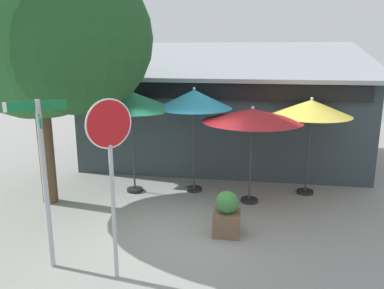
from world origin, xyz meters
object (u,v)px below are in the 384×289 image
object	(u,v)px
stop_sign	(111,156)
patio_umbrella_crimson_right	(252,116)
street_sign_post	(43,168)
patio_umbrella_forest_green_left	(132,101)
shade_tree	(44,24)
patio_umbrella_mustard_far_right	(311,109)
sidewalk_planter	(227,215)
patio_umbrella_teal_center	(194,100)

from	to	relation	value
stop_sign	patio_umbrella_crimson_right	bearing A→B (deg)	60.08
street_sign_post	patio_umbrella_forest_green_left	world-z (taller)	street_sign_post
shade_tree	patio_umbrella_crimson_right	bearing A→B (deg)	11.45
patio_umbrella_mustard_far_right	shade_tree	distance (m)	6.78
street_sign_post	patio_umbrella_mustard_far_right	world-z (taller)	street_sign_post
street_sign_post	patio_umbrella_forest_green_left	size ratio (longest dim) A/B	1.07
shade_tree	street_sign_post	bearing A→B (deg)	-64.91
stop_sign	patio_umbrella_mustard_far_right	world-z (taller)	stop_sign
patio_umbrella_forest_green_left	street_sign_post	bearing A→B (deg)	-94.72
patio_umbrella_forest_green_left	sidewalk_planter	world-z (taller)	patio_umbrella_forest_green_left
street_sign_post	patio_umbrella_mustard_far_right	size ratio (longest dim) A/B	1.15
street_sign_post	stop_sign	size ratio (longest dim) A/B	0.98
patio_umbrella_forest_green_left	sidewalk_planter	xyz separation A→B (m)	(2.69, -2.15, -2.05)
patio_umbrella_crimson_right	patio_umbrella_mustard_far_right	distance (m)	1.72
shade_tree	sidewalk_planter	bearing A→B (deg)	-12.24
patio_umbrella_forest_green_left	stop_sign	bearing A→B (deg)	-76.85
street_sign_post	shade_tree	bearing A→B (deg)	115.09
stop_sign	patio_umbrella_crimson_right	distance (m)	4.38
patio_umbrella_forest_green_left	patio_umbrella_teal_center	size ratio (longest dim) A/B	0.98
patio_umbrella_teal_center	shade_tree	world-z (taller)	shade_tree
sidewalk_planter	shade_tree	bearing A→B (deg)	167.76
patio_umbrella_crimson_right	street_sign_post	bearing A→B (deg)	-133.54
street_sign_post	patio_umbrella_crimson_right	size ratio (longest dim) A/B	1.22
shade_tree	sidewalk_planter	xyz separation A→B (m)	(4.27, -0.93, -3.93)
stop_sign	sidewalk_planter	distance (m)	3.11
stop_sign	patio_umbrella_teal_center	world-z (taller)	stop_sign
patio_umbrella_teal_center	patio_umbrella_forest_green_left	bearing A→B (deg)	-168.74
patio_umbrella_crimson_right	patio_umbrella_mustard_far_right	world-z (taller)	patio_umbrella_mustard_far_right
shade_tree	patio_umbrella_teal_center	bearing A→B (deg)	25.86
patio_umbrella_teal_center	patio_umbrella_mustard_far_right	distance (m)	3.04
patio_umbrella_forest_green_left	patio_umbrella_teal_center	xyz separation A→B (m)	(1.60, 0.32, 0.03)
patio_umbrella_crimson_right	sidewalk_planter	distance (m)	2.64
stop_sign	sidewalk_planter	size ratio (longest dim) A/B	3.22
street_sign_post	stop_sign	distance (m)	1.32
street_sign_post	sidewalk_planter	distance (m)	3.77
patio_umbrella_mustard_far_right	sidewalk_planter	xyz separation A→B (m)	(-1.94, -2.74, -1.88)
patio_umbrella_teal_center	patio_umbrella_crimson_right	xyz separation A→B (m)	(1.53, -0.59, -0.29)
patio_umbrella_teal_center	patio_umbrella_mustard_far_right	world-z (taller)	patio_umbrella_teal_center
patio_umbrella_crimson_right	sidewalk_planter	size ratio (longest dim) A/B	2.58
patio_umbrella_teal_center	shade_tree	distance (m)	3.99
street_sign_post	patio_umbrella_forest_green_left	xyz separation A→B (m)	(0.32, 3.91, 0.63)
street_sign_post	patio_umbrella_forest_green_left	bearing A→B (deg)	85.28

